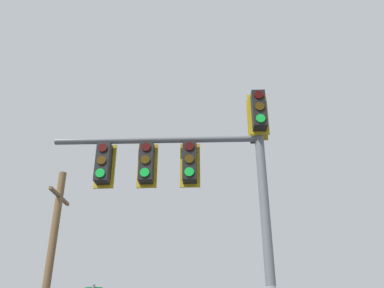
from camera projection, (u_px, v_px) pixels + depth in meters
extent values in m
cylinder|color=slate|center=(268.00, 246.00, 8.39)|extent=(0.20, 0.20, 6.54)
cylinder|color=slate|center=(156.00, 140.00, 9.53)|extent=(3.99, 2.51, 0.14)
cube|color=black|center=(259.00, 110.00, 9.43)|extent=(0.41, 0.41, 0.90)
cube|color=#B29319|center=(258.00, 114.00, 9.59)|extent=(0.40, 0.26, 1.04)
cylinder|color=#360503|center=(259.00, 95.00, 9.42)|extent=(0.19, 0.13, 0.20)
cylinder|color=#3C2703|center=(260.00, 106.00, 9.29)|extent=(0.19, 0.13, 0.20)
cylinder|color=green|center=(261.00, 118.00, 9.15)|extent=(0.19, 0.13, 0.20)
cube|color=black|center=(256.00, 124.00, 9.97)|extent=(0.41, 0.41, 0.90)
cube|color=#B29319|center=(257.00, 120.00, 9.82)|extent=(0.40, 0.26, 1.04)
cylinder|color=#360503|center=(255.00, 116.00, 10.25)|extent=(0.19, 0.13, 0.20)
cylinder|color=#3C2703|center=(255.00, 127.00, 10.12)|extent=(0.19, 0.13, 0.20)
cylinder|color=green|center=(256.00, 138.00, 9.98)|extent=(0.19, 0.13, 0.20)
cube|color=black|center=(190.00, 162.00, 9.26)|extent=(0.41, 0.41, 0.90)
cube|color=#B29319|center=(190.00, 165.00, 9.41)|extent=(0.39, 0.27, 1.04)
cylinder|color=#360503|center=(189.00, 146.00, 9.24)|extent=(0.18, 0.13, 0.20)
cylinder|color=#3C2703|center=(189.00, 159.00, 9.11)|extent=(0.18, 0.13, 0.20)
cylinder|color=green|center=(189.00, 172.00, 8.98)|extent=(0.18, 0.13, 0.20)
cube|color=black|center=(146.00, 163.00, 9.29)|extent=(0.41, 0.41, 0.90)
cube|color=#B29319|center=(148.00, 166.00, 9.44)|extent=(0.39, 0.27, 1.04)
cylinder|color=#360503|center=(146.00, 147.00, 9.27)|extent=(0.19, 0.13, 0.20)
cylinder|color=#3C2703|center=(145.00, 160.00, 9.14)|extent=(0.19, 0.13, 0.20)
cylinder|color=green|center=(145.00, 172.00, 9.00)|extent=(0.19, 0.13, 0.20)
cube|color=black|center=(103.00, 163.00, 9.32)|extent=(0.42, 0.42, 0.90)
cube|color=#B29319|center=(105.00, 166.00, 9.47)|extent=(0.39, 0.28, 1.04)
cylinder|color=#360503|center=(103.00, 148.00, 9.30)|extent=(0.18, 0.14, 0.20)
cylinder|color=#3C2703|center=(101.00, 160.00, 9.17)|extent=(0.18, 0.14, 0.20)
cylinder|color=green|center=(100.00, 173.00, 9.03)|extent=(0.18, 0.14, 0.20)
cylinder|color=brown|center=(48.00, 274.00, 15.80)|extent=(0.30, 0.30, 8.13)
cube|color=brown|center=(59.00, 196.00, 17.16)|extent=(1.22, 1.76, 0.12)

